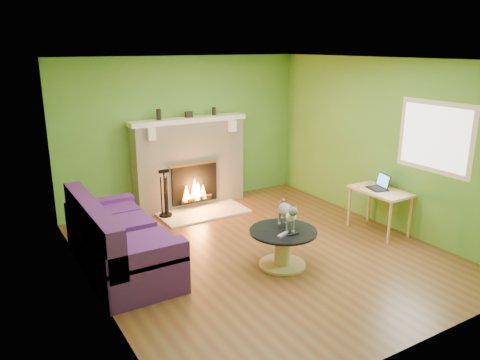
% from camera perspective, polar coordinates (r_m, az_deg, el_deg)
% --- Properties ---
extents(floor, '(5.00, 5.00, 0.00)m').
position_cam_1_polar(floor, '(6.59, 2.69, -8.76)').
color(floor, brown).
rests_on(floor, ground).
extents(ceiling, '(5.00, 5.00, 0.00)m').
position_cam_1_polar(ceiling, '(5.98, 3.03, 14.45)').
color(ceiling, white).
rests_on(ceiling, wall_back).
extents(wall_back, '(5.00, 0.00, 5.00)m').
position_cam_1_polar(wall_back, '(8.30, -6.82, 5.83)').
color(wall_back, '#4E802A').
rests_on(wall_back, floor).
extents(wall_front, '(5.00, 0.00, 5.00)m').
position_cam_1_polar(wall_front, '(4.40, 21.28, -4.64)').
color(wall_front, '#4E802A').
rests_on(wall_front, floor).
extents(wall_left, '(0.00, 5.00, 5.00)m').
position_cam_1_polar(wall_left, '(5.29, -17.88, -0.87)').
color(wall_left, '#4E802A').
rests_on(wall_left, floor).
extents(wall_right, '(0.00, 5.00, 5.00)m').
position_cam_1_polar(wall_right, '(7.61, 17.12, 4.28)').
color(wall_right, '#4E802A').
rests_on(wall_right, floor).
extents(window_frame, '(0.00, 1.20, 1.20)m').
position_cam_1_polar(window_frame, '(7.00, 22.66, 4.83)').
color(window_frame, silver).
rests_on(window_frame, wall_right).
extents(window_pane, '(0.00, 1.06, 1.06)m').
position_cam_1_polar(window_pane, '(7.00, 22.62, 4.83)').
color(window_pane, white).
rests_on(window_pane, wall_right).
extents(fireplace, '(2.10, 0.46, 1.58)m').
position_cam_1_polar(fireplace, '(8.25, -6.17, 2.03)').
color(fireplace, beige).
rests_on(fireplace, floor).
extents(hearth, '(1.50, 0.75, 0.03)m').
position_cam_1_polar(hearth, '(8.03, -4.44, -3.99)').
color(hearth, beige).
rests_on(hearth, floor).
extents(mantel, '(2.10, 0.28, 0.08)m').
position_cam_1_polar(mantel, '(8.08, -6.27, 7.29)').
color(mantel, silver).
rests_on(mantel, fireplace).
extents(sofa, '(0.95, 2.10, 0.94)m').
position_cam_1_polar(sofa, '(6.19, -14.77, -7.34)').
color(sofa, '#4F1A64').
rests_on(sofa, floor).
extents(coffee_table, '(0.87, 0.87, 0.49)m').
position_cam_1_polar(coffee_table, '(6.12, 5.24, -7.95)').
color(coffee_table, tan).
rests_on(coffee_table, floor).
extents(desk, '(0.53, 0.91, 0.67)m').
position_cam_1_polar(desk, '(7.39, 16.72, -1.76)').
color(desk, tan).
rests_on(desk, floor).
extents(cat, '(0.40, 0.65, 0.38)m').
position_cam_1_polar(cat, '(6.05, 5.68, -4.15)').
color(cat, '#5C5C60').
rests_on(cat, coffee_table).
extents(remote_silver, '(0.17, 0.10, 0.02)m').
position_cam_1_polar(remote_silver, '(5.89, 5.20, -6.63)').
color(remote_silver, '#98989B').
rests_on(remote_silver, coffee_table).
extents(remote_black, '(0.16, 0.04, 0.02)m').
position_cam_1_polar(remote_black, '(5.91, 6.49, -6.58)').
color(remote_black, black).
rests_on(remote_black, coffee_table).
extents(laptop, '(0.33, 0.36, 0.23)m').
position_cam_1_polar(laptop, '(7.35, 16.45, -0.24)').
color(laptop, black).
rests_on(laptop, desk).
extents(fire_tools, '(0.21, 0.21, 0.80)m').
position_cam_1_polar(fire_tools, '(7.78, -9.16, -1.57)').
color(fire_tools, black).
rests_on(fire_tools, hearth).
extents(mantel_vase_left, '(0.08, 0.08, 0.18)m').
position_cam_1_polar(mantel_vase_left, '(7.89, -9.88, 7.88)').
color(mantel_vase_left, black).
rests_on(mantel_vase_left, mantel).
extents(mantel_vase_right, '(0.07, 0.07, 0.14)m').
position_cam_1_polar(mantel_vase_right, '(8.31, -3.20, 8.37)').
color(mantel_vase_right, black).
rests_on(mantel_vase_right, mantel).
extents(mantel_box, '(0.12, 0.08, 0.10)m').
position_cam_1_polar(mantel_box, '(8.10, -6.27, 7.95)').
color(mantel_box, black).
rests_on(mantel_box, mantel).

